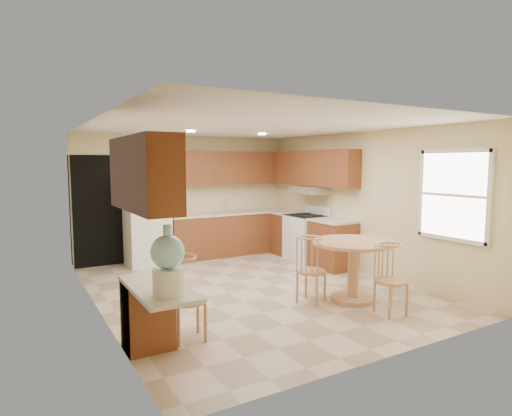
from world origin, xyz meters
TOP-DOWN VIEW (x-y plane):
  - floor at (0.00, 0.00)m, footprint 5.50×5.50m
  - ceiling at (0.00, 0.00)m, footprint 4.50×5.50m
  - wall_back at (0.00, 2.75)m, footprint 4.50×0.02m
  - wall_front at (0.00, -2.75)m, footprint 4.50×0.02m
  - wall_left at (-2.25, 0.00)m, footprint 0.02×5.50m
  - wall_right at (2.25, 0.00)m, footprint 0.02×5.50m
  - doorway at (-1.75, 2.73)m, footprint 0.90×0.02m
  - base_cab_back at (0.88, 2.45)m, footprint 2.75×0.60m
  - counter_back at (0.88, 2.45)m, footprint 2.75×0.63m
  - base_cab_right_a at (1.95, 1.85)m, footprint 0.60×0.59m
  - counter_right_a at (1.95, 1.85)m, footprint 0.63×0.59m
  - base_cab_right_b at (1.95, 0.40)m, footprint 0.60×0.80m
  - counter_right_b at (1.95, 0.40)m, footprint 0.63×0.80m
  - upper_cab_back at (0.88, 2.58)m, footprint 2.75×0.33m
  - upper_cab_right at (2.08, 1.21)m, footprint 0.33×2.42m
  - upper_cab_left at (-2.08, -1.60)m, footprint 0.33×1.40m
  - sink at (0.85, 2.45)m, footprint 0.78×0.44m
  - range_hood at (2.00, 1.18)m, footprint 0.50×0.76m
  - desk_pedestal at (-2.00, -1.32)m, footprint 0.48×0.42m
  - desk_top at (-2.00, -1.70)m, footprint 0.50×1.20m
  - window at (2.23, -1.85)m, footprint 0.06×1.12m
  - can_light_a at (-0.50, 1.20)m, footprint 0.14×0.14m
  - can_light_b at (0.90, 1.20)m, footprint 0.14×0.14m
  - refrigerator at (-0.95, 2.40)m, footprint 0.77×0.75m
  - stove at (1.92, 1.18)m, footprint 0.65×0.76m
  - dining_table at (0.96, -1.22)m, footprint 1.16×1.16m
  - chair_table_a at (0.41, -1.06)m, footprint 0.41×0.52m
  - chair_table_b at (1.01, -1.96)m, footprint 0.40×0.40m
  - chair_desk at (-1.55, -1.41)m, footprint 0.41×0.54m
  - water_crock at (-2.00, -2.02)m, footprint 0.31×0.31m

SIDE VIEW (x-z plane):
  - floor at x=0.00m, z-range 0.00..0.00m
  - desk_pedestal at x=-2.00m, z-range 0.00..0.72m
  - base_cab_back at x=0.88m, z-range 0.00..0.87m
  - base_cab_right_a at x=1.95m, z-range 0.00..0.87m
  - base_cab_right_b at x=1.95m, z-range 0.00..0.87m
  - stove at x=1.92m, z-range -0.08..1.01m
  - chair_table_b at x=1.01m, z-range 0.10..1.00m
  - dining_table at x=0.96m, z-range 0.13..0.99m
  - chair_table_a at x=0.41m, z-range 0.10..1.03m
  - chair_desk at x=-1.55m, z-range 0.10..1.04m
  - desk_top at x=-2.00m, z-range 0.73..0.77m
  - refrigerator at x=-0.95m, z-range 0.00..1.75m
  - counter_back at x=0.88m, z-range 0.87..0.91m
  - counter_right_a at x=1.95m, z-range 0.87..0.91m
  - counter_right_b at x=1.95m, z-range 0.87..0.91m
  - sink at x=0.85m, z-range 0.91..0.92m
  - doorway at x=-1.75m, z-range 0.00..2.10m
  - water_crock at x=-2.00m, z-range 0.74..1.37m
  - wall_back at x=0.00m, z-range 0.00..2.50m
  - wall_front at x=0.00m, z-range 0.00..2.50m
  - wall_left at x=-2.25m, z-range 0.00..2.50m
  - wall_right at x=2.25m, z-range 0.00..2.50m
  - range_hood at x=2.00m, z-range 1.35..1.49m
  - window at x=2.23m, z-range 0.85..2.15m
  - upper_cab_back at x=0.88m, z-range 1.50..2.20m
  - upper_cab_right at x=2.08m, z-range 1.50..2.20m
  - upper_cab_left at x=-2.08m, z-range 1.50..2.20m
  - can_light_a at x=-0.50m, z-range 2.48..2.49m
  - can_light_b at x=0.90m, z-range 2.48..2.49m
  - ceiling at x=0.00m, z-range 2.49..2.51m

